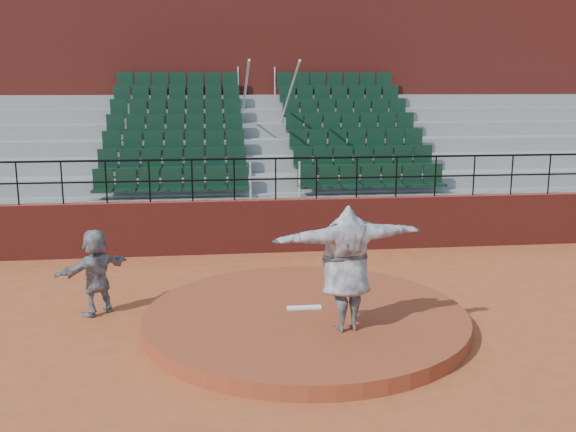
# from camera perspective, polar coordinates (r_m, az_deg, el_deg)

# --- Properties ---
(ground) EXTENTS (90.00, 90.00, 0.00)m
(ground) POSITION_cam_1_polar(r_m,az_deg,el_deg) (11.15, 1.55, -9.68)
(ground) COLOR #A54C25
(ground) RESTS_ON ground
(pitchers_mound) EXTENTS (5.50, 5.50, 0.25)m
(pitchers_mound) POSITION_cam_1_polar(r_m,az_deg,el_deg) (11.10, 1.56, -9.07)
(pitchers_mound) COLOR brown
(pitchers_mound) RESTS_ON ground
(pitching_rubber) EXTENTS (0.60, 0.15, 0.03)m
(pitching_rubber) POSITION_cam_1_polar(r_m,az_deg,el_deg) (11.20, 1.45, -8.13)
(pitching_rubber) COLOR white
(pitching_rubber) RESTS_ON pitchers_mound
(boundary_wall) EXTENTS (24.00, 0.30, 1.30)m
(boundary_wall) POSITION_cam_1_polar(r_m,az_deg,el_deg) (15.72, -1.08, -0.84)
(boundary_wall) COLOR maroon
(boundary_wall) RESTS_ON ground
(wall_railing) EXTENTS (24.04, 0.05, 1.03)m
(wall_railing) POSITION_cam_1_polar(r_m,az_deg,el_deg) (15.48, -1.10, 4.15)
(wall_railing) COLOR black
(wall_railing) RESTS_ON boundary_wall
(seating_deck) EXTENTS (24.00, 5.97, 4.63)m
(seating_deck) POSITION_cam_1_polar(r_m,az_deg,el_deg) (19.15, -2.19, 3.85)
(seating_deck) COLOR gray
(seating_deck) RESTS_ON ground
(press_box_facade) EXTENTS (24.00, 3.00, 7.10)m
(press_box_facade) POSITION_cam_1_polar(r_m,az_deg,el_deg) (22.93, -3.06, 10.40)
(press_box_facade) COLOR maroon
(press_box_facade) RESTS_ON ground
(pitcher) EXTENTS (2.53, 1.14, 1.99)m
(pitcher) POSITION_cam_1_polar(r_m,az_deg,el_deg) (10.04, 5.19, -4.64)
(pitcher) COLOR black
(pitcher) RESTS_ON pitchers_mound
(fielder) EXTENTS (1.37, 1.31, 1.55)m
(fielder) POSITION_cam_1_polar(r_m,az_deg,el_deg) (11.95, -16.70, -4.77)
(fielder) COLOR black
(fielder) RESTS_ON ground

